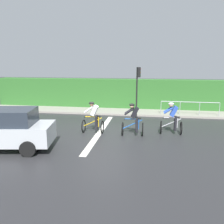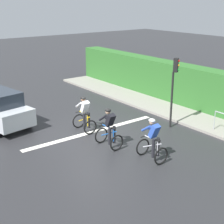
% 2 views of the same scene
% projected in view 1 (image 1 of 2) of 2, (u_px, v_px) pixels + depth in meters
% --- Properties ---
extents(ground_plane, '(80.00, 80.00, 0.00)m').
position_uv_depth(ground_plane, '(105.00, 132.00, 12.94)').
color(ground_plane, '#28282B').
extents(sidewalk_kerb, '(2.80, 24.10, 0.12)m').
position_uv_depth(sidewalk_kerb, '(145.00, 112.00, 17.84)').
color(sidewalk_kerb, gray).
rests_on(sidewalk_kerb, ground).
extents(stone_wall_low, '(0.44, 24.10, 0.48)m').
position_uv_depth(stone_wall_low, '(145.00, 107.00, 18.67)').
color(stone_wall_low, tan).
rests_on(stone_wall_low, ground).
extents(hedge_wall, '(1.10, 24.10, 2.33)m').
position_uv_depth(hedge_wall, '(146.00, 94.00, 18.77)').
color(hedge_wall, '#2D6628').
rests_on(hedge_wall, ground).
extents(road_marking_stop_line, '(7.00, 0.30, 0.01)m').
position_uv_depth(road_marking_stop_line, '(100.00, 132.00, 12.97)').
color(road_marking_stop_line, silver).
rests_on(road_marking_stop_line, ground).
extents(cyclist_lead, '(0.69, 1.09, 1.66)m').
position_uv_depth(cyclist_lead, '(172.00, 119.00, 12.44)').
color(cyclist_lead, black).
rests_on(cyclist_lead, ground).
extents(cyclist_second, '(0.72, 1.11, 1.66)m').
position_uv_depth(cyclist_second, '(133.00, 120.00, 12.18)').
color(cyclist_second, black).
rests_on(cyclist_second, ground).
extents(cyclist_mid, '(0.71, 1.10, 1.66)m').
position_uv_depth(cyclist_mid, '(93.00, 118.00, 12.64)').
color(cyclist_mid, black).
rests_on(cyclist_mid, ground).
extents(car_silver, '(2.37, 4.32, 1.76)m').
position_uv_depth(car_silver, '(5.00, 130.00, 10.27)').
color(car_silver, '#B7BCC1').
rests_on(car_silver, ground).
extents(traffic_light_near_crossing, '(0.27, 0.29, 3.34)m').
position_uv_depth(traffic_light_near_crossing, '(138.00, 85.00, 15.50)').
color(traffic_light_near_crossing, black).
rests_on(traffic_light_near_crossing, ground).
extents(pedestrian_railing_kerbside, '(0.09, 3.87, 1.03)m').
position_uv_depth(pedestrian_railing_kerbside, '(190.00, 105.00, 16.35)').
color(pedestrian_railing_kerbside, '#999EA3').
rests_on(pedestrian_railing_kerbside, ground).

